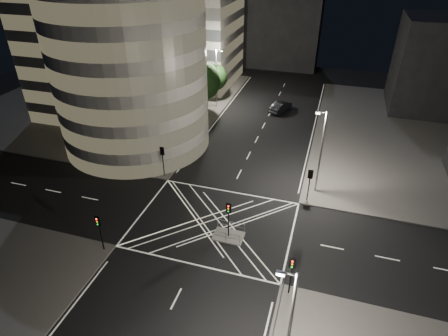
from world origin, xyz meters
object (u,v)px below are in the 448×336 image
(traffic_signal_fl, at_px, (163,156))
(traffic_signal_nr, at_px, (292,269))
(central_island, at_px, (228,236))
(sedan, at_px, (280,107))
(street_lamp_left_far, at_px, (217,77))
(street_lamp_left_near, at_px, (173,119))
(street_lamp_right_near, at_px, (289,327))
(traffic_signal_fr, at_px, (310,180))
(traffic_signal_island, at_px, (229,214))
(traffic_signal_nl, at_px, (99,227))
(street_lamp_right_far, at_px, (321,150))

(traffic_signal_fl, xyz_separation_m, traffic_signal_nr, (17.60, -13.60, 0.00))
(central_island, height_order, sedan, sedan)
(traffic_signal_fl, distance_m, street_lamp_left_far, 23.36)
(street_lamp_left_near, bearing_deg, street_lamp_right_near, -54.03)
(street_lamp_left_far, height_order, street_lamp_right_near, same)
(central_island, xyz_separation_m, street_lamp_left_near, (-11.44, 13.50, 5.47))
(central_island, bearing_deg, traffic_signal_fr, 50.67)
(central_island, bearing_deg, traffic_signal_island, 0.00)
(traffic_signal_nl, xyz_separation_m, sedan, (10.30, 38.26, -2.07))
(traffic_signal_nl, xyz_separation_m, street_lamp_right_far, (18.24, 15.80, 2.63))
(traffic_signal_island, distance_m, street_lamp_right_far, 13.13)
(street_lamp_left_far, bearing_deg, street_lamp_left_near, -90.00)
(traffic_signal_fl, height_order, street_lamp_left_near, street_lamp_left_near)
(traffic_signal_nl, height_order, traffic_signal_fr, same)
(traffic_signal_island, xyz_separation_m, street_lamp_left_far, (-11.44, 31.50, 2.63))
(traffic_signal_nl, height_order, street_lamp_right_near, street_lamp_right_near)
(sedan, bearing_deg, central_island, 111.74)
(traffic_signal_nl, height_order, street_lamp_left_far, street_lamp_left_far)
(street_lamp_left_near, distance_m, street_lamp_right_near, 32.13)
(traffic_signal_fr, xyz_separation_m, street_lamp_right_far, (0.64, 2.20, 2.63))
(traffic_signal_nl, relative_size, street_lamp_right_near, 0.40)
(traffic_signal_fl, distance_m, traffic_signal_fr, 17.60)
(traffic_signal_nr, bearing_deg, central_island, 142.07)
(traffic_signal_fl, distance_m, sedan, 26.80)
(traffic_signal_nl, xyz_separation_m, traffic_signal_nr, (17.60, 0.00, 0.00))
(street_lamp_left_far, relative_size, street_lamp_right_far, 1.00)
(central_island, relative_size, traffic_signal_fl, 0.75)
(central_island, relative_size, street_lamp_left_far, 0.30)
(traffic_signal_fl, distance_m, street_lamp_right_far, 18.55)
(central_island, distance_m, traffic_signal_nr, 9.08)
(central_island, height_order, street_lamp_left_near, street_lamp_left_near)
(central_island, distance_m, street_lamp_left_near, 18.52)
(street_lamp_left_far, relative_size, street_lamp_right_near, 1.00)
(traffic_signal_nl, relative_size, street_lamp_left_near, 0.40)
(traffic_signal_fl, height_order, traffic_signal_nl, same)
(traffic_signal_fr, bearing_deg, street_lamp_right_far, 73.89)
(traffic_signal_fl, relative_size, sedan, 0.78)
(street_lamp_left_far, bearing_deg, sedan, 7.59)
(traffic_signal_fl, distance_m, traffic_signal_island, 13.62)
(central_island, bearing_deg, traffic_signal_nr, -37.93)
(street_lamp_left_near, xyz_separation_m, sedan, (10.94, 19.46, -4.70))
(street_lamp_left_far, distance_m, street_lamp_right_near, 47.88)
(traffic_signal_fl, distance_m, street_lamp_right_near, 27.79)
(traffic_signal_fr, distance_m, traffic_signal_island, 10.73)
(traffic_signal_island, bearing_deg, traffic_signal_nl, -153.86)
(central_island, distance_m, traffic_signal_fr, 11.10)
(street_lamp_left_far, bearing_deg, street_lamp_right_far, -48.06)
(traffic_signal_nr, xyz_separation_m, traffic_signal_island, (-6.80, 5.30, 0.00))
(traffic_signal_fr, relative_size, street_lamp_right_near, 0.40)
(traffic_signal_nl, distance_m, street_lamp_right_near, 19.78)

